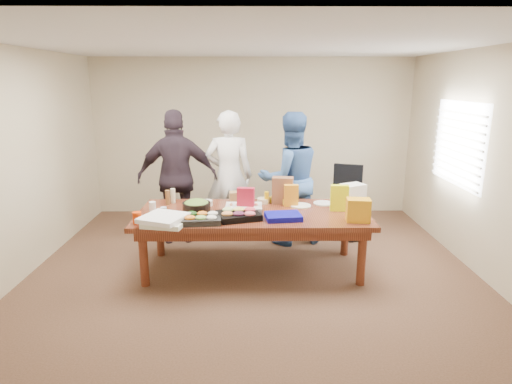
{
  "coord_description": "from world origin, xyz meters",
  "views": [
    {
      "loc": [
        -0.01,
        -5.04,
        2.3
      ],
      "look_at": [
        0.04,
        0.1,
        0.98
      ],
      "focal_mm": 30.26,
      "sensor_mm": 36.0,
      "label": 1
    }
  ],
  "objects_px": {
    "conference_table": "(253,241)",
    "salad_bowl": "(197,207)",
    "sheet_cake": "(244,208)",
    "office_chair": "(350,204)",
    "person_right": "(290,179)",
    "person_center": "(229,176)"
  },
  "relations": [
    {
      "from": "office_chair",
      "to": "conference_table",
      "type": "bearing_deg",
      "value": -121.96
    },
    {
      "from": "conference_table",
      "to": "salad_bowl",
      "type": "xyz_separation_m",
      "value": [
        -0.69,
        0.04,
        0.43
      ]
    },
    {
      "from": "office_chair",
      "to": "sheet_cake",
      "type": "xyz_separation_m",
      "value": [
        -1.56,
        -1.12,
        0.27
      ]
    },
    {
      "from": "sheet_cake",
      "to": "office_chair",
      "type": "bearing_deg",
      "value": 35.85
    },
    {
      "from": "sheet_cake",
      "to": "salad_bowl",
      "type": "bearing_deg",
      "value": 178.1
    },
    {
      "from": "conference_table",
      "to": "sheet_cake",
      "type": "bearing_deg",
      "value": 168.51
    },
    {
      "from": "sheet_cake",
      "to": "salad_bowl",
      "type": "height_order",
      "value": "salad_bowl"
    },
    {
      "from": "person_right",
      "to": "sheet_cake",
      "type": "bearing_deg",
      "value": 40.64
    },
    {
      "from": "conference_table",
      "to": "person_center",
      "type": "bearing_deg",
      "value": 106.91
    },
    {
      "from": "office_chair",
      "to": "sheet_cake",
      "type": "distance_m",
      "value": 1.94
    },
    {
      "from": "conference_table",
      "to": "person_right",
      "type": "height_order",
      "value": "person_right"
    },
    {
      "from": "person_center",
      "to": "conference_table",
      "type": "bearing_deg",
      "value": 107.08
    },
    {
      "from": "person_right",
      "to": "salad_bowl",
      "type": "height_order",
      "value": "person_right"
    },
    {
      "from": "conference_table",
      "to": "salad_bowl",
      "type": "bearing_deg",
      "value": 176.42
    },
    {
      "from": "office_chair",
      "to": "person_center",
      "type": "distance_m",
      "value": 1.85
    },
    {
      "from": "person_center",
      "to": "sheet_cake",
      "type": "bearing_deg",
      "value": 102.08
    },
    {
      "from": "person_center",
      "to": "person_right",
      "type": "distance_m",
      "value": 0.9
    },
    {
      "from": "sheet_cake",
      "to": "conference_table",
      "type": "bearing_deg",
      "value": -11.33
    },
    {
      "from": "office_chair",
      "to": "sheet_cake",
      "type": "height_order",
      "value": "office_chair"
    },
    {
      "from": "conference_table",
      "to": "sheet_cake",
      "type": "height_order",
      "value": "sheet_cake"
    },
    {
      "from": "person_right",
      "to": "sheet_cake",
      "type": "height_order",
      "value": "person_right"
    },
    {
      "from": "person_center",
      "to": "salad_bowl",
      "type": "distance_m",
      "value": 1.16
    }
  ]
}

